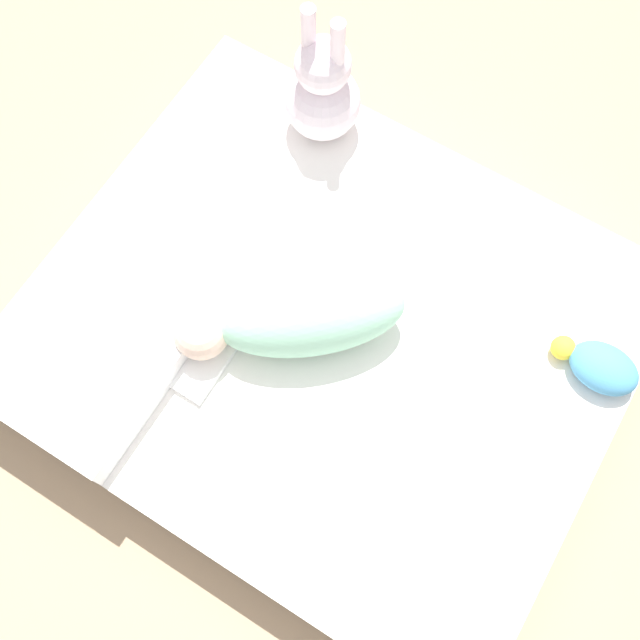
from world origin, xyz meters
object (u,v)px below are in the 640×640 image
object	(u,v)px
bunny_plush	(323,91)
turtle_plush	(599,366)
pillow	(79,363)
swaddled_baby	(298,317)

from	to	relation	value
bunny_plush	turtle_plush	xyz separation A→B (m)	(-0.82, 0.23, -0.09)
pillow	bunny_plush	bearing A→B (deg)	-98.37
bunny_plush	pillow	bearing A→B (deg)	81.63
pillow	turtle_plush	bearing A→B (deg)	-148.92
pillow	turtle_plush	world-z (taller)	turtle_plush
pillow	turtle_plush	size ratio (longest dim) A/B	1.91
pillow	turtle_plush	distance (m)	1.09
pillow	bunny_plush	world-z (taller)	bunny_plush
swaddled_baby	turtle_plush	size ratio (longest dim) A/B	2.30
turtle_plush	bunny_plush	bearing A→B (deg)	-15.54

